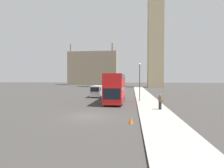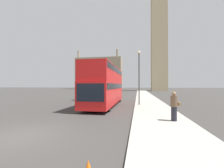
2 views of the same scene
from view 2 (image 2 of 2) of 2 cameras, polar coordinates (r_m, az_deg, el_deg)
ground_plane at (r=8.38m, az=-31.98°, el=-16.58°), size 300.00×300.00×0.00m
sidewalk_strip at (r=6.57m, az=23.46°, el=-20.54°), size 3.61×120.00×0.15m
clock_tower at (r=75.54m, az=17.39°, el=27.41°), size 6.78×6.95×73.56m
building_block_distant at (r=98.07m, az=-4.91°, el=3.96°), size 29.43×10.05×24.34m
red_double_decker_bus at (r=17.41m, az=-2.44°, el=-0.04°), size 2.62×11.44×4.45m
white_van at (r=25.30m, az=-9.00°, el=-3.03°), size 1.97×5.09×2.27m
pedestrian at (r=10.04m, az=22.58°, el=-7.85°), size 0.56×0.40×1.79m
street_lamp at (r=17.23m, az=10.26°, el=5.41°), size 0.36×0.36×6.08m
parked_sedan at (r=45.44m, az=0.17°, el=-2.59°), size 1.89×4.60×1.54m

